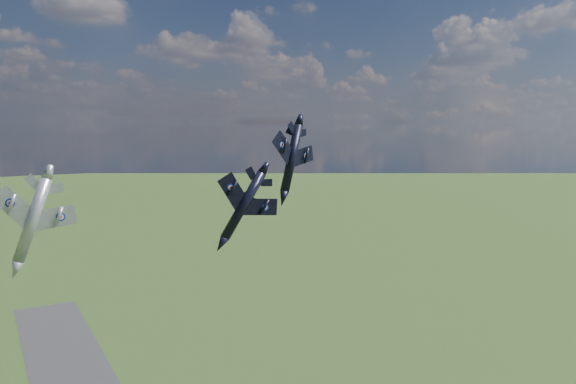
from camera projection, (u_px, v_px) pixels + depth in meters
jet_lead_navy at (244, 205)px, 68.87m from camera, size 11.14×13.99×6.93m
jet_high_navy at (292, 158)px, 94.99m from camera, size 16.75×19.21×6.77m
jet_left_silver at (32, 220)px, 62.79m from camera, size 11.89×14.82×5.94m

